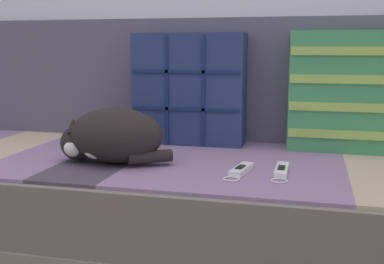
{
  "coord_description": "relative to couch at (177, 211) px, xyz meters",
  "views": [
    {
      "loc": [
        0.45,
        -1.47,
        0.77
      ],
      "look_at": [
        0.08,
        0.03,
        0.5
      ],
      "focal_mm": 45.0,
      "sensor_mm": 36.0,
      "label": 1
    }
  ],
  "objects": [
    {
      "name": "sofa_backrest",
      "position": [
        0.0,
        0.38,
        0.45
      ],
      "size": [
        2.12,
        0.14,
        0.49
      ],
      "color": "#514C60",
      "rests_on": "couch"
    },
    {
      "name": "throw_pillow_striped",
      "position": [
        0.55,
        0.23,
        0.42
      ],
      "size": [
        0.36,
        0.14,
        0.43
      ],
      "color": "#3D8956",
      "rests_on": "couch"
    },
    {
      "name": "sleeping_cat",
      "position": [
        -0.18,
        -0.15,
        0.29
      ],
      "size": [
        0.38,
        0.22,
        0.18
      ],
      "color": "black",
      "rests_on": "couch"
    },
    {
      "name": "game_remote_far",
      "position": [
        0.37,
        -0.16,
        0.21
      ],
      "size": [
        0.05,
        0.2,
        0.02
      ],
      "color": "white",
      "rests_on": "couch"
    },
    {
      "name": "throw_pillow_quilted",
      "position": [
        -0.01,
        0.23,
        0.42
      ],
      "size": [
        0.43,
        0.14,
        0.43
      ],
      "color": "navy",
      "rests_on": "couch"
    },
    {
      "name": "couch",
      "position": [
        0.0,
        0.0,
        0.0
      ],
      "size": [
        2.16,
        0.89,
        0.4
      ],
      "color": "gray",
      "rests_on": "ground_plane"
    },
    {
      "name": "game_remote_near",
      "position": [
        0.25,
        -0.18,
        0.21
      ],
      "size": [
        0.07,
        0.19,
        0.02
      ],
      "color": "white",
      "rests_on": "couch"
    }
  ]
}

